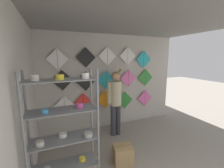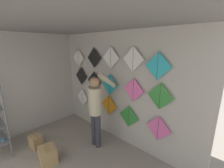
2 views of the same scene
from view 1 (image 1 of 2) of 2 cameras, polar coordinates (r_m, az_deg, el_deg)
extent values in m
cube|color=#BCB7AD|center=(4.54, -2.22, 0.83)|extent=(4.65, 0.06, 2.80)
cube|color=#BCB7AD|center=(2.43, -31.30, -8.94)|extent=(0.06, 4.59, 2.80)
cube|color=gray|center=(2.84, 12.44, 23.89)|extent=(4.65, 4.59, 0.04)
cylinder|color=slate|center=(2.05, -29.69, -25.03)|extent=(0.03, 0.03, 1.99)
cylinder|color=slate|center=(2.09, -5.17, -22.90)|extent=(0.03, 0.03, 1.99)
cylinder|color=slate|center=(2.31, -28.72, -20.73)|extent=(0.03, 0.03, 1.99)
cylinder|color=slate|center=(2.34, -7.55, -19.00)|extent=(0.03, 0.03, 1.99)
cube|color=slate|center=(2.30, -17.26, -27.47)|extent=(0.82, 0.32, 0.01)
cube|color=slate|center=(2.10, -17.82, -19.27)|extent=(0.82, 0.32, 0.01)
cube|color=slate|center=(1.94, -18.42, -9.54)|extent=(0.82, 0.32, 0.01)
cube|color=slate|center=(1.85, -19.07, 1.47)|extent=(0.82, 0.32, 0.01)
cylinder|color=yellow|center=(2.31, -11.26, -26.21)|extent=(0.08, 0.08, 0.04)
cylinder|color=#B2ADA3|center=(2.03, -25.76, -19.76)|extent=(0.09, 0.09, 0.06)
cylinder|color=white|center=(2.13, -18.22, -17.99)|extent=(0.10, 0.10, 0.05)
cylinder|color=#B2ADA3|center=(2.06, -9.00, -18.47)|extent=(0.11, 0.11, 0.05)
cylinder|color=#3F8CBF|center=(1.89, -24.21, -9.49)|extent=(0.08, 0.08, 0.05)
cylinder|color=#D84C99|center=(1.96, -12.24, -8.04)|extent=(0.09, 0.09, 0.05)
cylinder|color=white|center=(1.87, -27.30, 2.12)|extent=(0.08, 0.08, 0.06)
cylinder|color=yellow|center=(1.82, -19.26, 2.45)|extent=(0.10, 0.10, 0.06)
cylinder|color=white|center=(1.84, -10.09, 3.09)|extent=(0.09, 0.09, 0.07)
cylinder|color=#383842|center=(4.22, 0.37, -13.64)|extent=(0.14, 0.14, 0.86)
cylinder|color=#383842|center=(4.28, 2.33, -13.34)|extent=(0.14, 0.14, 0.86)
cylinder|color=beige|center=(4.01, 1.40, -3.54)|extent=(0.31, 0.31, 0.65)
sphere|color=tan|center=(3.92, 1.43, 3.06)|extent=(0.23, 0.23, 0.23)
cylinder|color=beige|center=(3.93, -1.10, -3.26)|extent=(0.11, 0.11, 0.58)
cylinder|color=beige|center=(4.20, 2.47, 3.87)|extent=(0.11, 0.53, 0.42)
cube|color=tan|center=(3.39, 4.21, -25.15)|extent=(0.44, 0.39, 0.36)
cube|color=#A08052|center=(3.28, 4.25, -22.52)|extent=(0.37, 0.16, 0.01)
cube|color=tan|center=(3.22, -9.01, -27.85)|extent=(0.31, 0.27, 0.31)
cube|color=#A08052|center=(3.12, -9.10, -25.48)|extent=(0.27, 0.10, 0.01)
cube|color=white|center=(4.33, -17.67, -7.90)|extent=(0.55, 0.01, 0.55)
cylinder|color=black|center=(4.33, -17.67, -7.91)|extent=(0.01, 0.01, 0.53)
cube|color=red|center=(4.39, -10.79, -6.97)|extent=(0.55, 0.01, 0.55)
cylinder|color=black|center=(4.39, -10.79, -6.97)|extent=(0.01, 0.01, 0.53)
cube|color=orange|center=(4.55, -2.64, -5.74)|extent=(0.55, 0.01, 0.55)
cylinder|color=black|center=(4.55, -2.63, -5.74)|extent=(0.01, 0.01, 0.53)
sphere|color=white|center=(4.64, -2.57, -9.66)|extent=(0.04, 0.04, 0.04)
sphere|color=white|center=(4.66, -2.56, -10.46)|extent=(0.04, 0.04, 0.04)
sphere|color=white|center=(4.69, -2.55, -11.27)|extent=(0.04, 0.04, 0.04)
cube|color=#338C38|center=(4.84, 4.89, -6.11)|extent=(0.55, 0.01, 0.55)
cylinder|color=black|center=(4.83, 4.90, -6.12)|extent=(0.01, 0.01, 0.53)
cube|color=pink|center=(5.23, 12.50, -5.21)|extent=(0.55, 0.01, 0.55)
cylinder|color=black|center=(5.23, 12.51, -5.21)|extent=(0.01, 0.01, 0.53)
cube|color=black|center=(4.17, -18.38, 1.33)|extent=(0.55, 0.01, 0.55)
cylinder|color=black|center=(4.17, -18.38, 1.32)|extent=(0.01, 0.01, 0.53)
cube|color=black|center=(4.27, -10.05, 1.02)|extent=(0.55, 0.01, 0.55)
cylinder|color=black|center=(4.27, -10.05, 1.02)|extent=(0.01, 0.01, 0.53)
cube|color=#28B2C6|center=(4.44, -2.24, 1.52)|extent=(0.55, 0.01, 0.55)
cylinder|color=black|center=(4.44, -2.23, 1.52)|extent=(0.01, 0.01, 0.53)
cube|color=pink|center=(4.74, 6.24, 2.13)|extent=(0.55, 0.01, 0.55)
cylinder|color=black|center=(4.74, 6.26, 2.13)|extent=(0.01, 0.01, 0.53)
cube|color=#338C38|center=(5.08, 12.62, 2.45)|extent=(0.55, 0.01, 0.55)
cylinder|color=black|center=(5.08, 12.63, 2.45)|extent=(0.01, 0.01, 0.53)
cube|color=white|center=(4.12, -20.10, 8.89)|extent=(0.55, 0.01, 0.55)
cylinder|color=black|center=(4.12, -20.10, 8.89)|extent=(0.01, 0.01, 0.53)
cube|color=black|center=(4.22, -9.96, 9.93)|extent=(0.55, 0.01, 0.55)
cylinder|color=black|center=(4.22, -9.95, 9.93)|extent=(0.01, 0.01, 0.53)
cube|color=white|center=(4.40, -1.79, 10.52)|extent=(0.55, 0.01, 0.55)
cylinder|color=black|center=(4.40, -1.78, 10.52)|extent=(0.01, 0.01, 0.53)
cube|color=white|center=(4.68, 6.03, 10.55)|extent=(0.55, 0.01, 0.55)
cylinder|color=black|center=(4.68, 6.04, 10.55)|extent=(0.01, 0.01, 0.53)
cube|color=#28B2C6|center=(4.98, 11.95, 9.17)|extent=(0.55, 0.01, 0.55)
cylinder|color=black|center=(4.98, 11.96, 9.17)|extent=(0.01, 0.01, 0.53)
camera|label=2|loc=(4.37, 49.74, 10.85)|focal=24.00mm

